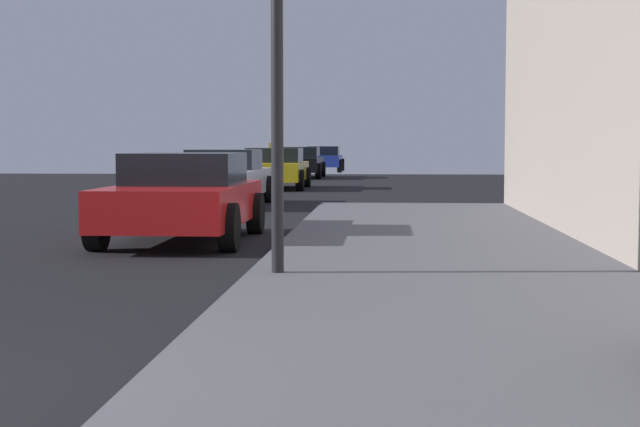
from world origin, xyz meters
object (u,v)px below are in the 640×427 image
car_yellow (274,168)px  car_black (300,162)px  car_red (183,197)px  car_white (223,177)px  car_blue (323,159)px

car_yellow → car_black: (-0.06, 9.63, -0.00)m
car_red → car_black: same height
car_yellow → car_white: bearing=88.6°
car_yellow → car_black: size_ratio=0.94×
car_white → car_black: (0.15, 17.93, 0.00)m
car_red → car_blue: bearing=-89.7°
car_black → car_yellow: bearing=90.3°
car_blue → car_yellow: bearing=88.8°
car_black → car_blue: (0.43, 8.71, -0.00)m
car_black → car_blue: size_ratio=1.04×
car_white → car_red: bearing=95.4°
car_white → car_black: size_ratio=0.94×
car_blue → car_red: bearing=90.3°
car_white → car_yellow: (0.21, 8.30, 0.00)m
car_blue → car_white: bearing=88.8°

